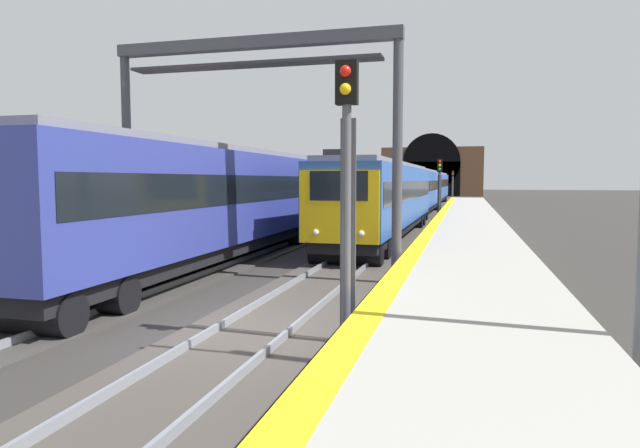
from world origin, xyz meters
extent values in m
plane|color=#302D2B|center=(0.00, 0.00, 0.00)|extent=(320.00, 320.00, 0.00)
cube|color=#9E9B93|center=(0.00, -3.99, 0.45)|extent=(112.00, 3.57, 0.91)
cube|color=yellow|center=(0.00, -2.45, 0.91)|extent=(112.00, 0.50, 0.01)
cube|color=#423D38|center=(0.00, 0.00, 0.03)|extent=(160.00, 2.95, 0.06)
cube|color=gray|center=(0.00, 0.72, 0.14)|extent=(160.00, 0.07, 0.15)
cube|color=gray|center=(0.00, -0.72, 0.14)|extent=(160.00, 0.07, 0.15)
cube|color=#383533|center=(0.00, 4.56, 0.03)|extent=(160.00, 3.01, 0.06)
cube|color=gray|center=(0.00, 5.28, 0.14)|extent=(160.00, 0.07, 0.15)
cube|color=gray|center=(0.00, 3.84, 0.14)|extent=(160.00, 0.07, 0.15)
cube|color=#264C99|center=(17.19, 0.00, 2.24)|extent=(19.29, 2.97, 2.68)
cube|color=black|center=(17.19, 0.00, 2.47)|extent=(18.52, 2.99, 0.85)
cube|color=slate|center=(17.19, 0.00, 3.68)|extent=(18.71, 2.55, 0.20)
cube|color=black|center=(17.19, 0.00, 0.73)|extent=(18.90, 2.63, 0.48)
cylinder|color=black|center=(8.57, 0.09, 0.43)|extent=(0.88, 2.55, 0.85)
cylinder|color=black|center=(10.37, 0.08, 0.43)|extent=(0.88, 2.55, 0.85)
cylinder|color=black|center=(24.02, -0.08, 0.43)|extent=(0.88, 2.55, 0.85)
cylinder|color=black|center=(25.82, -0.09, 0.43)|extent=(0.88, 2.55, 0.85)
cube|color=#E5B20F|center=(7.53, 0.11, 2.09)|extent=(0.15, 2.65, 2.38)
cube|color=black|center=(7.48, 0.11, 2.78)|extent=(0.06, 1.93, 0.97)
sphere|color=#F2EACC|center=(7.46, -0.65, 1.25)|extent=(0.20, 0.20, 0.20)
sphere|color=#F2EACC|center=(7.47, 0.87, 1.25)|extent=(0.20, 0.20, 0.20)
cube|color=#264C99|center=(37.18, 0.00, 2.24)|extent=(19.29, 2.97, 2.68)
cube|color=black|center=(37.18, 0.00, 2.51)|extent=(18.52, 2.99, 0.76)
cube|color=slate|center=(37.18, 0.00, 3.68)|extent=(18.71, 2.55, 0.20)
cube|color=black|center=(37.18, 0.00, 0.73)|extent=(18.90, 2.63, 0.48)
cylinder|color=black|center=(28.94, 0.09, 0.43)|extent=(0.88, 2.55, 0.85)
cylinder|color=black|center=(30.74, 0.07, 0.43)|extent=(0.88, 2.55, 0.85)
cylinder|color=black|center=(43.62, -0.07, 0.43)|extent=(0.88, 2.55, 0.85)
cylinder|color=black|center=(45.42, -0.09, 0.43)|extent=(0.88, 2.55, 0.85)
cube|color=#264C99|center=(57.17, 0.00, 2.24)|extent=(19.29, 2.97, 2.68)
cube|color=black|center=(57.17, 0.00, 2.58)|extent=(18.52, 2.99, 0.84)
cube|color=slate|center=(57.17, 0.00, 3.68)|extent=(18.71, 2.55, 0.20)
cube|color=black|center=(57.17, 0.00, 0.73)|extent=(18.90, 2.63, 0.48)
cylinder|color=black|center=(48.50, 0.10, 0.43)|extent=(0.88, 2.55, 0.85)
cylinder|color=black|center=(50.30, 0.08, 0.43)|extent=(0.88, 2.55, 0.85)
cylinder|color=black|center=(64.03, -0.08, 0.43)|extent=(0.88, 2.55, 0.85)
cylinder|color=black|center=(65.83, -0.10, 0.43)|extent=(0.88, 2.55, 0.85)
cube|color=navy|center=(7.22, 4.56, 2.41)|extent=(18.74, 3.03, 2.97)
cube|color=black|center=(7.22, 4.56, 2.67)|extent=(17.99, 3.06, 0.90)
cube|color=slate|center=(7.22, 4.56, 3.99)|extent=(18.17, 2.60, 0.20)
cube|color=black|center=(7.22, 4.56, 0.75)|extent=(18.36, 2.68, 0.49)
cylinder|color=black|center=(15.67, 4.63, 0.44)|extent=(0.90, 2.66, 0.87)
cylinder|color=black|center=(13.87, 4.62, 0.44)|extent=(0.90, 2.66, 0.87)
cylinder|color=black|center=(0.56, 4.51, 0.44)|extent=(0.90, 2.66, 0.87)
cylinder|color=black|center=(-1.24, 4.49, 0.44)|extent=(0.90, 2.66, 0.87)
cube|color=yellow|center=(16.61, 4.64, 2.20)|extent=(0.14, 2.76, 2.54)
cube|color=black|center=(16.66, 4.64, 3.00)|extent=(0.06, 2.02, 1.07)
sphere|color=#F2EACC|center=(16.67, 5.43, 1.27)|extent=(0.20, 0.20, 0.20)
sphere|color=#F2EACC|center=(16.68, 3.85, 1.27)|extent=(0.20, 0.20, 0.20)
cube|color=navy|center=(26.53, 4.56, 2.41)|extent=(18.74, 3.03, 2.97)
cube|color=black|center=(26.53, 4.56, 2.83)|extent=(17.99, 3.06, 0.93)
cube|color=slate|center=(26.53, 4.56, 3.99)|extent=(18.17, 2.60, 0.20)
cube|color=black|center=(26.53, 4.56, 0.75)|extent=(18.36, 2.68, 0.49)
cylinder|color=black|center=(34.51, 4.63, 0.44)|extent=(0.90, 2.66, 0.87)
cylinder|color=black|center=(32.71, 4.61, 0.44)|extent=(0.90, 2.66, 0.87)
cylinder|color=black|center=(20.34, 4.51, 0.44)|extent=(0.90, 2.66, 0.87)
cylinder|color=black|center=(18.54, 4.49, 0.44)|extent=(0.90, 2.66, 0.87)
cube|color=navy|center=(45.83, 4.56, 2.41)|extent=(18.74, 3.03, 2.97)
cube|color=black|center=(45.83, 4.56, 2.91)|extent=(17.99, 3.06, 0.85)
cube|color=slate|center=(45.83, 4.56, 3.99)|extent=(18.17, 2.60, 0.20)
cube|color=black|center=(45.83, 4.56, 0.75)|extent=(18.36, 2.68, 0.49)
cylinder|color=black|center=(53.99, 4.63, 0.44)|extent=(0.90, 2.66, 0.87)
cylinder|color=black|center=(52.19, 4.61, 0.44)|extent=(0.90, 2.66, 0.87)
cylinder|color=black|center=(39.47, 4.51, 0.44)|extent=(0.90, 2.66, 0.87)
cylinder|color=black|center=(37.67, 4.49, 0.44)|extent=(0.90, 2.66, 0.87)
cube|color=black|center=(26.53, 4.56, 4.54)|extent=(1.31, 1.74, 0.90)
cylinder|color=#4C4C54|center=(-0.38, -1.84, 2.13)|extent=(0.16, 0.16, 4.27)
cube|color=black|center=(-0.38, -1.84, 4.64)|extent=(0.20, 0.38, 0.75)
cube|color=#4C4C54|center=(-0.24, -1.84, 2.13)|extent=(0.04, 0.28, 3.84)
sphere|color=red|center=(-0.51, -1.84, 4.82)|extent=(0.20, 0.20, 0.20)
sphere|color=yellow|center=(-0.51, -1.84, 4.52)|extent=(0.20, 0.20, 0.20)
cylinder|color=#38383D|center=(34.09, -1.84, 1.77)|extent=(0.16, 0.16, 3.54)
cube|color=black|center=(34.09, -1.84, 4.06)|extent=(0.20, 0.38, 1.05)
cube|color=#38383D|center=(34.23, -1.84, 1.77)|extent=(0.04, 0.28, 3.19)
sphere|color=red|center=(33.96, -1.84, 4.39)|extent=(0.20, 0.20, 0.20)
sphere|color=yellow|center=(33.96, -1.84, 4.09)|extent=(0.20, 0.20, 0.20)
sphere|color=green|center=(33.96, -1.84, 3.79)|extent=(0.20, 0.20, 0.20)
cylinder|color=#4C4C54|center=(76.88, -1.84, 1.79)|extent=(0.16, 0.16, 3.57)
cube|color=black|center=(76.88, -1.84, 3.95)|extent=(0.20, 0.38, 0.75)
cube|color=#4C4C54|center=(77.02, -1.84, 1.79)|extent=(0.04, 0.28, 3.22)
sphere|color=red|center=(76.75, -1.84, 4.12)|extent=(0.20, 0.20, 0.20)
sphere|color=yellow|center=(76.75, -1.84, 3.82)|extent=(0.20, 0.20, 0.20)
cylinder|color=#3F3F47|center=(5.59, 6.56, 3.40)|extent=(0.28, 0.28, 6.80)
cylinder|color=#3F3F47|center=(5.59, -2.00, 3.40)|extent=(0.28, 0.28, 6.80)
cube|color=#3F3F47|center=(5.59, 2.28, 6.98)|extent=(0.36, 8.84, 0.35)
cube|color=#2D2D33|center=(5.59, 2.28, 6.35)|extent=(0.70, 7.71, 0.08)
cube|color=brown|center=(92.31, 2.28, 4.40)|extent=(2.48, 18.10, 8.81)
cube|color=black|center=(91.02, 2.28, 3.08)|extent=(0.12, 10.14, 6.17)
cylinder|color=black|center=(91.02, 2.28, 6.17)|extent=(0.12, 10.14, 10.14)
camera|label=1|loc=(-9.84, -3.87, 2.98)|focal=30.92mm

